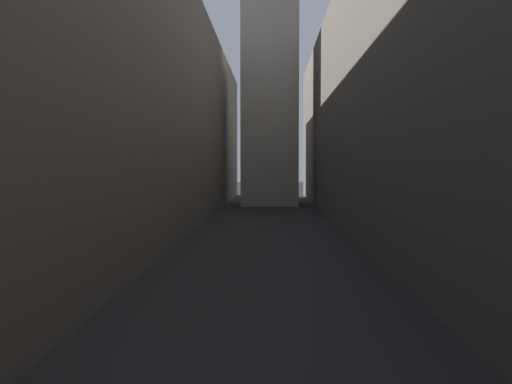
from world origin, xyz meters
TOP-DOWN VIEW (x-y plane):
  - ground_plane at (0.00, 48.00)m, footprint 264.00×264.00m
  - building_block_left at (-13.13, 50.00)m, footprint 15.27×108.00m
  - building_block_right at (12.78, 50.00)m, footprint 14.55×108.00m

SIDE VIEW (x-z plane):
  - ground_plane at x=0.00m, z-range 0.00..0.00m
  - building_block_left at x=-13.13m, z-range 0.00..18.47m
  - building_block_right at x=12.78m, z-range 0.00..19.66m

